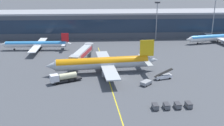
{
  "coord_description": "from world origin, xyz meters",
  "views": [
    {
      "loc": [
        -8.56,
        -93.05,
        37.07
      ],
      "look_at": [
        -3.39,
        4.08,
        4.5
      ],
      "focal_mm": 45.1,
      "sensor_mm": 36.0,
      "label": 1
    }
  ],
  "objects_px": {
    "baggage_cart_3": "(189,105)",
    "commuter_jet_far": "(217,37)",
    "baggage_cart_0": "(155,106)",
    "main_airliner": "(103,63)",
    "pushback_tug": "(146,83)",
    "commuter_jet_near": "(36,44)",
    "belt_loader": "(163,76)",
    "baggage_cart_1": "(166,106)",
    "baggage_cart_2": "(178,105)",
    "fuel_tanker": "(64,78)"
  },
  "relations": [
    {
      "from": "belt_loader",
      "to": "baggage_cart_3",
      "type": "distance_m",
      "value": 21.86
    },
    {
      "from": "fuel_tanker",
      "to": "baggage_cart_3",
      "type": "height_order",
      "value": "fuel_tanker"
    },
    {
      "from": "belt_loader",
      "to": "baggage_cart_3",
      "type": "bearing_deg",
      "value": -84.16
    },
    {
      "from": "belt_loader",
      "to": "baggage_cart_0",
      "type": "bearing_deg",
      "value": -108.28
    },
    {
      "from": "baggage_cart_0",
      "to": "baggage_cart_1",
      "type": "distance_m",
      "value": 3.2
    },
    {
      "from": "pushback_tug",
      "to": "commuter_jet_near",
      "type": "distance_m",
      "value": 64.29
    },
    {
      "from": "baggage_cart_1",
      "to": "baggage_cart_2",
      "type": "height_order",
      "value": "same"
    },
    {
      "from": "fuel_tanker",
      "to": "baggage_cart_0",
      "type": "xyz_separation_m",
      "value": [
        27.54,
        -20.98,
        -0.96
      ]
    },
    {
      "from": "pushback_tug",
      "to": "baggage_cart_3",
      "type": "bearing_deg",
      "value": -60.84
    },
    {
      "from": "pushback_tug",
      "to": "belt_loader",
      "type": "xyz_separation_m",
      "value": [
        7.04,
        5.15,
        0.14
      ]
    },
    {
      "from": "baggage_cart_1",
      "to": "commuter_jet_far",
      "type": "bearing_deg",
      "value": 58.49
    },
    {
      "from": "main_airliner",
      "to": "commuter_jet_far",
      "type": "xyz_separation_m",
      "value": [
        61.1,
        42.59,
        -1.02
      ]
    },
    {
      "from": "main_airliner",
      "to": "commuter_jet_near",
      "type": "distance_m",
      "value": 45.51
    },
    {
      "from": "commuter_jet_far",
      "to": "baggage_cart_2",
      "type": "bearing_deg",
      "value": -119.69
    },
    {
      "from": "commuter_jet_near",
      "to": "main_airliner",
      "type": "bearing_deg",
      "value": -46.46
    },
    {
      "from": "baggage_cart_2",
      "to": "commuter_jet_near",
      "type": "bearing_deg",
      "value": 129.58
    },
    {
      "from": "baggage_cart_0",
      "to": "baggage_cart_1",
      "type": "height_order",
      "value": "same"
    },
    {
      "from": "fuel_tanker",
      "to": "belt_loader",
      "type": "xyz_separation_m",
      "value": [
        34.9,
        1.3,
        -0.76
      ]
    },
    {
      "from": "main_airliner",
      "to": "baggage_cart_3",
      "type": "height_order",
      "value": "main_airliner"
    },
    {
      "from": "pushback_tug",
      "to": "belt_loader",
      "type": "height_order",
      "value": "belt_loader"
    },
    {
      "from": "baggage_cart_2",
      "to": "baggage_cart_3",
      "type": "relative_size",
      "value": 1.0
    },
    {
      "from": "pushback_tug",
      "to": "baggage_cart_3",
      "type": "height_order",
      "value": "baggage_cart_3"
    },
    {
      "from": "pushback_tug",
      "to": "commuter_jet_far",
      "type": "distance_m",
      "value": 72.46
    },
    {
      "from": "fuel_tanker",
      "to": "baggage_cart_3",
      "type": "relative_size",
      "value": 3.99
    },
    {
      "from": "belt_loader",
      "to": "baggage_cart_1",
      "type": "bearing_deg",
      "value": -100.67
    },
    {
      "from": "pushback_tug",
      "to": "commuter_jet_near",
      "type": "relative_size",
      "value": 0.13
    },
    {
      "from": "baggage_cart_2",
      "to": "pushback_tug",
      "type": "bearing_deg",
      "value": 109.88
    },
    {
      "from": "main_airliner",
      "to": "baggage_cart_1",
      "type": "height_order",
      "value": "main_airliner"
    },
    {
      "from": "baggage_cart_1",
      "to": "baggage_cart_3",
      "type": "bearing_deg",
      "value": 3.23
    },
    {
      "from": "baggage_cart_0",
      "to": "belt_loader",
      "type": "bearing_deg",
      "value": 71.72
    },
    {
      "from": "baggage_cart_0",
      "to": "commuter_jet_far",
      "type": "relative_size",
      "value": 0.08
    },
    {
      "from": "pushback_tug",
      "to": "baggage_cart_1",
      "type": "distance_m",
      "value": 17.19
    },
    {
      "from": "main_airliner",
      "to": "commuter_jet_near",
      "type": "bearing_deg",
      "value": 133.54
    },
    {
      "from": "fuel_tanker",
      "to": "baggage_cart_2",
      "type": "height_order",
      "value": "fuel_tanker"
    },
    {
      "from": "pushback_tug",
      "to": "belt_loader",
      "type": "relative_size",
      "value": 0.62
    },
    {
      "from": "main_airliner",
      "to": "belt_loader",
      "type": "height_order",
      "value": "main_airliner"
    },
    {
      "from": "baggage_cart_2",
      "to": "commuter_jet_far",
      "type": "distance_m",
      "value": 82.74
    },
    {
      "from": "baggage_cart_0",
      "to": "baggage_cart_2",
      "type": "xyz_separation_m",
      "value": [
        6.39,
        0.36,
        0.0
      ]
    },
    {
      "from": "baggage_cart_0",
      "to": "commuter_jet_far",
      "type": "xyz_separation_m",
      "value": [
        47.36,
        72.22,
        2.08
      ]
    },
    {
      "from": "main_airliner",
      "to": "commuter_jet_near",
      "type": "height_order",
      "value": "main_airliner"
    },
    {
      "from": "baggage_cart_0",
      "to": "baggage_cart_3",
      "type": "relative_size",
      "value": 1.0
    },
    {
      "from": "pushback_tug",
      "to": "baggage_cart_0",
      "type": "distance_m",
      "value": 17.14
    },
    {
      "from": "belt_loader",
      "to": "commuter_jet_near",
      "type": "bearing_deg",
      "value": 142.44
    },
    {
      "from": "commuter_jet_far",
      "to": "belt_loader",
      "type": "bearing_deg",
      "value": -128.7
    },
    {
      "from": "fuel_tanker",
      "to": "baggage_cart_1",
      "type": "relative_size",
      "value": 3.99
    },
    {
      "from": "pushback_tug",
      "to": "baggage_cart_0",
      "type": "xyz_separation_m",
      "value": [
        -0.33,
        -17.13,
        -0.07
      ]
    },
    {
      "from": "baggage_cart_0",
      "to": "baggage_cart_3",
      "type": "bearing_deg",
      "value": 3.23
    },
    {
      "from": "baggage_cart_3",
      "to": "commuter_jet_far",
      "type": "bearing_deg",
      "value": 62.21
    },
    {
      "from": "baggage_cart_3",
      "to": "commuter_jet_far",
      "type": "xyz_separation_m",
      "value": [
        37.78,
        71.68,
        2.08
      ]
    },
    {
      "from": "baggage_cart_2",
      "to": "baggage_cart_3",
      "type": "height_order",
      "value": "same"
    }
  ]
}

